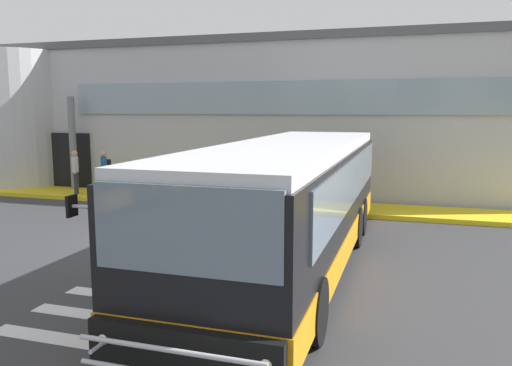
{
  "coord_description": "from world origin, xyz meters",
  "views": [
    {
      "loc": [
        5.87,
        -11.94,
        3.41
      ],
      "look_at": [
        2.07,
        0.41,
        1.5
      ],
      "focal_mm": 35.37,
      "sensor_mm": 36.0,
      "label": 1
    }
  ],
  "objects_px": {
    "entry_support_column": "(73,143)",
    "passenger_by_doorway": "(105,169)",
    "bus_main_foreground": "(290,207)",
    "passenger_near_column": "(75,170)"
  },
  "relations": [
    {
      "from": "bus_main_foreground",
      "to": "passenger_by_doorway",
      "type": "distance_m",
      "value": 10.69
    },
    {
      "from": "bus_main_foreground",
      "to": "passenger_near_column",
      "type": "relative_size",
      "value": 6.57
    },
    {
      "from": "passenger_near_column",
      "to": "passenger_by_doorway",
      "type": "xyz_separation_m",
      "value": [
        1.18,
        0.19,
        0.03
      ]
    },
    {
      "from": "passenger_by_doorway",
      "to": "bus_main_foreground",
      "type": "bearing_deg",
      "value": -35.52
    },
    {
      "from": "entry_support_column",
      "to": "passenger_by_doorway",
      "type": "bearing_deg",
      "value": -21.94
    },
    {
      "from": "passenger_near_column",
      "to": "entry_support_column",
      "type": "bearing_deg",
      "value": 128.89
    },
    {
      "from": "entry_support_column",
      "to": "passenger_by_doorway",
      "type": "relative_size",
      "value": 2.24
    },
    {
      "from": "passenger_near_column",
      "to": "passenger_by_doorway",
      "type": "bearing_deg",
      "value": 9.28
    },
    {
      "from": "entry_support_column",
      "to": "passenger_by_doorway",
      "type": "height_order",
      "value": "entry_support_column"
    },
    {
      "from": "bus_main_foreground",
      "to": "passenger_by_doorway",
      "type": "height_order",
      "value": "bus_main_foreground"
    }
  ]
}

